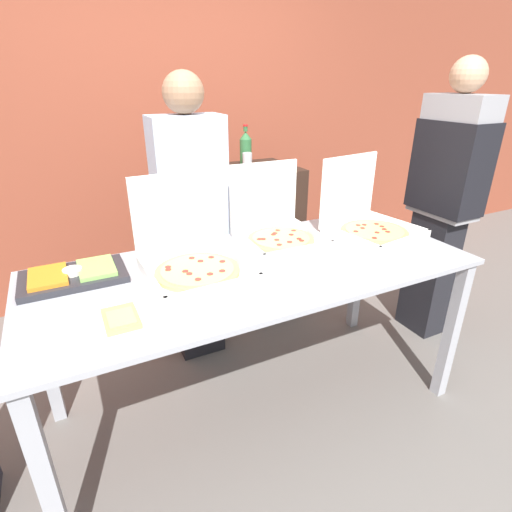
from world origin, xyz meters
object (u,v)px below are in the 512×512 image
at_px(pizza_box_near_right, 193,257).
at_px(veggie_tray, 73,275).
at_px(person_guest_plaid, 192,221).
at_px(pizza_box_far_left, 277,229).
at_px(soda_can_silver, 247,162).
at_px(paper_plate_front_right, 121,320).
at_px(pizza_box_near_left, 368,221).
at_px(soda_bottle, 246,149).
at_px(person_server_vest, 445,192).

height_order(pizza_box_near_right, veggie_tray, pizza_box_near_right).
relative_size(veggie_tray, person_guest_plaid, 0.25).
height_order(pizza_box_far_left, soda_can_silver, pizza_box_far_left).
height_order(paper_plate_front_right, soda_can_silver, soda_can_silver).
distance_m(pizza_box_near_right, pizza_box_near_left, 1.04).
height_order(veggie_tray, person_guest_plaid, person_guest_plaid).
bearing_deg(pizza_box_near_left, paper_plate_front_right, -176.48).
bearing_deg(soda_can_silver, pizza_box_far_left, -103.66).
relative_size(pizza_box_near_left, soda_bottle, 1.67).
height_order(pizza_box_near_right, soda_bottle, soda_bottle).
relative_size(pizza_box_near_right, pizza_box_near_left, 0.93).
bearing_deg(paper_plate_front_right, soda_can_silver, 47.75).
relative_size(pizza_box_near_left, veggie_tray, 1.13).
bearing_deg(veggie_tray, paper_plate_front_right, -73.59).
bearing_deg(soda_bottle, pizza_box_near_left, -72.47).
distance_m(paper_plate_front_right, soda_can_silver, 1.62).
height_order(pizza_box_near_right, person_server_vest, person_server_vest).
distance_m(pizza_box_far_left, person_server_vest, 1.20).
bearing_deg(soda_bottle, pizza_box_far_left, -104.26).
height_order(pizza_box_near_right, pizza_box_near_left, pizza_box_near_right).
height_order(pizza_box_far_left, veggie_tray, pizza_box_far_left).
height_order(soda_bottle, person_server_vest, person_server_vest).
xyz_separation_m(soda_bottle, soda_can_silver, (-0.03, -0.09, -0.07)).
bearing_deg(soda_bottle, pizza_box_near_right, -126.48).
xyz_separation_m(soda_bottle, person_server_vest, (0.98, -0.91, -0.20)).
bearing_deg(person_guest_plaid, pizza_box_near_left, 147.78).
distance_m(pizza_box_near_right, pizza_box_far_left, 0.55).
bearing_deg(pizza_box_near_left, person_server_vest, -3.79).
xyz_separation_m(pizza_box_near_left, person_server_vest, (0.67, 0.06, 0.08)).
xyz_separation_m(pizza_box_near_left, soda_bottle, (-0.30, 0.96, 0.28)).
bearing_deg(person_server_vest, paper_plate_front_right, 99.96).
distance_m(paper_plate_front_right, veggie_tray, 0.46).
bearing_deg(person_guest_plaid, soda_bottle, -142.52).
relative_size(pizza_box_near_left, paper_plate_front_right, 1.93).
height_order(person_guest_plaid, person_server_vest, person_server_vest).
height_order(veggie_tray, person_server_vest, person_server_vest).
bearing_deg(veggie_tray, pizza_box_far_left, -0.29).
xyz_separation_m(pizza_box_near_right, soda_bottle, (0.74, 1.00, 0.28)).
distance_m(pizza_box_near_right, person_guest_plaid, 0.60).
bearing_deg(pizza_box_far_left, soda_can_silver, 77.47).
relative_size(soda_can_silver, person_server_vest, 0.07).
height_order(pizza_box_near_right, pizza_box_far_left, pizza_box_near_right).
bearing_deg(pizza_box_far_left, veggie_tray, -179.16).
distance_m(soda_bottle, soda_can_silver, 0.12).
bearing_deg(soda_can_silver, paper_plate_front_right, -132.25).
bearing_deg(person_server_vest, pizza_box_far_left, 86.62).
bearing_deg(person_server_vest, soda_can_silver, 51.13).
height_order(soda_bottle, person_guest_plaid, person_guest_plaid).
bearing_deg(pizza_box_near_left, soda_bottle, 98.75).
bearing_deg(soda_bottle, soda_can_silver, -109.01).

